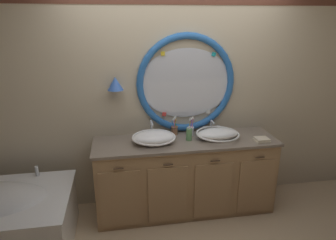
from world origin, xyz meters
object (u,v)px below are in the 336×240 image
at_px(sink_basin_right, 218,134).
at_px(folded_hand_towel, 262,140).
at_px(sink_basin_left, 154,137).
at_px(soap_dispenser, 189,134).
at_px(toothbrush_holder_right, 191,130).
at_px(toothbrush_holder_left, 174,129).

relative_size(sink_basin_right, folded_hand_towel, 3.12).
bearing_deg(folded_hand_towel, sink_basin_left, 172.39).
xyz_separation_m(sink_basin_right, soap_dispenser, (-0.32, 0.02, 0.01)).
distance_m(sink_basin_left, toothbrush_holder_right, 0.47).
bearing_deg(soap_dispenser, toothbrush_holder_right, 70.04).
bearing_deg(toothbrush_holder_right, sink_basin_left, -159.32).
bearing_deg(folded_hand_towel, toothbrush_holder_right, 155.78).
xyz_separation_m(sink_basin_left, folded_hand_towel, (1.16, -0.16, -0.05)).
bearing_deg(toothbrush_holder_left, toothbrush_holder_right, -16.66).
distance_m(sink_basin_left, soap_dispenser, 0.39).
bearing_deg(soap_dispenser, sink_basin_right, -3.96).
distance_m(sink_basin_right, toothbrush_holder_right, 0.31).
bearing_deg(folded_hand_towel, sink_basin_right, 161.03).
bearing_deg(sink_basin_right, toothbrush_holder_left, 153.54).
relative_size(soap_dispenser, folded_hand_towel, 1.07).
height_order(toothbrush_holder_left, soap_dispenser, toothbrush_holder_left).
xyz_separation_m(toothbrush_holder_right, soap_dispenser, (-0.05, -0.15, 0.02)).
xyz_separation_m(soap_dispenser, folded_hand_towel, (0.77, -0.18, -0.05)).
height_order(toothbrush_holder_right, soap_dispenser, toothbrush_holder_right).
distance_m(toothbrush_holder_right, folded_hand_towel, 0.79).
relative_size(sink_basin_left, soap_dispenser, 2.88).
height_order(soap_dispenser, folded_hand_towel, soap_dispenser).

